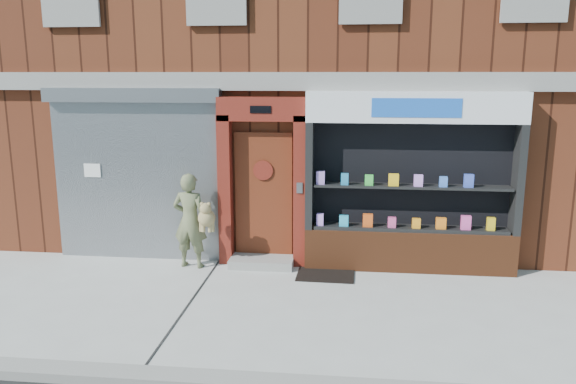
# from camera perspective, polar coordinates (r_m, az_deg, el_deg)

# --- Properties ---
(ground) EXTENTS (80.00, 80.00, 0.00)m
(ground) POSITION_cam_1_polar(r_m,az_deg,el_deg) (8.18, 0.75, -11.67)
(ground) COLOR #9E9E99
(ground) RESTS_ON ground
(building) EXTENTS (12.00, 8.16, 8.00)m
(building) POSITION_cam_1_polar(r_m,az_deg,el_deg) (13.50, 3.36, 14.99)
(building) COLOR #4B1F11
(building) RESTS_ON ground
(shutter_bay) EXTENTS (3.10, 0.30, 3.04)m
(shutter_bay) POSITION_cam_1_polar(r_m,az_deg,el_deg) (10.22, -15.13, 2.76)
(shutter_bay) COLOR gray
(shutter_bay) RESTS_ON ground
(red_door_bay) EXTENTS (1.52, 0.58, 2.90)m
(red_door_bay) POSITION_cam_1_polar(r_m,az_deg,el_deg) (9.61, -2.60, 1.02)
(red_door_bay) COLOR #611910
(red_door_bay) RESTS_ON ground
(pharmacy_bay) EXTENTS (3.50, 0.41, 3.00)m
(pharmacy_bay) POSITION_cam_1_polar(r_m,az_deg,el_deg) (9.53, 12.37, 0.13)
(pharmacy_bay) COLOR brown
(pharmacy_bay) RESTS_ON ground
(woman) EXTENTS (0.80, 0.56, 1.64)m
(woman) POSITION_cam_1_polar(r_m,az_deg,el_deg) (9.69, -9.79, -2.85)
(woman) COLOR #5F6643
(woman) RESTS_ON ground
(doormat) EXTENTS (0.96, 0.68, 0.02)m
(doormat) POSITION_cam_1_polar(r_m,az_deg,el_deg) (9.40, 3.83, -8.41)
(doormat) COLOR black
(doormat) RESTS_ON ground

